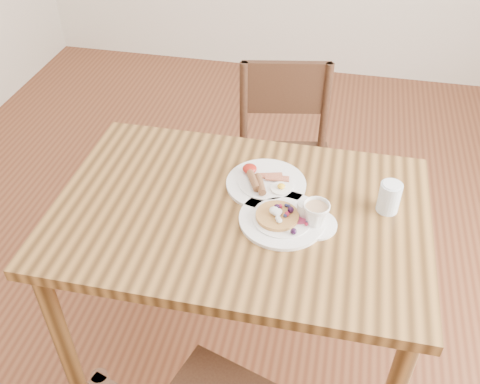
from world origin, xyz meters
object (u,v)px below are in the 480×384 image
(pancake_plate, at_px, (284,217))
(teacup_saucer, at_px, (315,216))
(chair_far, at_px, (283,156))
(breakfast_plate, at_px, (265,183))
(dining_table, at_px, (240,231))
(water_glass, at_px, (389,197))

(pancake_plate, bearing_deg, teacup_saucer, -1.86)
(chair_far, relative_size, breakfast_plate, 3.26)
(teacup_saucer, bearing_deg, dining_table, 173.65)
(pancake_plate, relative_size, teacup_saucer, 1.93)
(chair_far, xyz_separation_m, breakfast_plate, (0.00, -0.53, 0.27))
(breakfast_plate, height_order, teacup_saucer, teacup_saucer)
(breakfast_plate, bearing_deg, teacup_saucer, -41.30)
(pancake_plate, bearing_deg, breakfast_plate, 119.01)
(chair_far, bearing_deg, breakfast_plate, 79.66)
(chair_far, distance_m, pancake_plate, 0.75)
(pancake_plate, distance_m, water_glass, 0.34)
(chair_far, distance_m, water_glass, 0.77)
(chair_far, height_order, teacup_saucer, chair_far)
(teacup_saucer, distance_m, water_glass, 0.25)
(breakfast_plate, bearing_deg, water_glass, -5.83)
(pancake_plate, distance_m, teacup_saucer, 0.10)
(chair_far, distance_m, teacup_saucer, 0.78)
(chair_far, distance_m, breakfast_plate, 0.59)
(chair_far, bearing_deg, water_glass, 114.77)
(breakfast_plate, relative_size, teacup_saucer, 1.93)
(pancake_plate, xyz_separation_m, teacup_saucer, (0.10, -0.00, 0.02))
(pancake_plate, xyz_separation_m, water_glass, (0.31, 0.12, 0.04))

